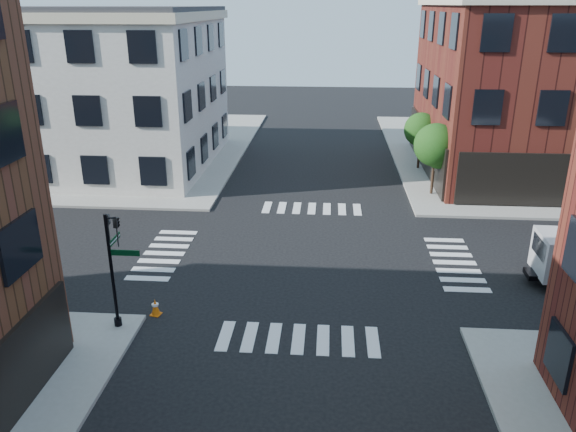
# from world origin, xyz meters

# --- Properties ---
(ground) EXTENTS (120.00, 120.00, 0.00)m
(ground) POSITION_xyz_m (0.00, 0.00, 0.00)
(ground) COLOR black
(ground) RESTS_ON ground
(sidewalk_nw) EXTENTS (30.00, 30.00, 0.15)m
(sidewalk_nw) POSITION_xyz_m (-21.00, 21.00, 0.07)
(sidewalk_nw) COLOR gray
(sidewalk_nw) RESTS_ON ground
(building_nw) EXTENTS (22.00, 16.00, 11.00)m
(building_nw) POSITION_xyz_m (-19.00, 16.00, 5.50)
(building_nw) COLOR #BBB6AB
(building_nw) RESTS_ON ground
(tree_near) EXTENTS (2.69, 2.69, 4.49)m
(tree_near) POSITION_xyz_m (7.56, 9.98, 3.16)
(tree_near) COLOR black
(tree_near) RESTS_ON ground
(tree_far) EXTENTS (2.43, 2.43, 4.07)m
(tree_far) POSITION_xyz_m (7.56, 15.98, 2.87)
(tree_far) COLOR black
(tree_far) RESTS_ON ground
(signal_pole) EXTENTS (1.29, 1.24, 4.60)m
(signal_pole) POSITION_xyz_m (-6.72, -6.68, 2.86)
(signal_pole) COLOR black
(signal_pole) RESTS_ON ground
(traffic_cone) EXTENTS (0.45, 0.45, 0.69)m
(traffic_cone) POSITION_xyz_m (-5.70, -5.70, 0.33)
(traffic_cone) COLOR orange
(traffic_cone) RESTS_ON ground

